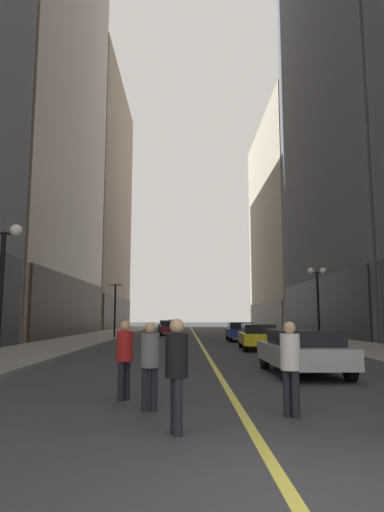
{
  "coord_description": "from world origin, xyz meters",
  "views": [
    {
      "loc": [
        -1.02,
        -4.09,
        1.69
      ],
      "look_at": [
        -0.54,
        24.24,
        5.59
      ],
      "focal_mm": 31.06,
      "sensor_mm": 36.0,
      "label": 1
    }
  ],
  "objects_px": {
    "car_silver": "(303,350)",
    "car_blue": "(240,331)",
    "street_lamp_left_far": "(115,297)",
    "street_lamp_right_mid": "(318,289)",
    "car_green": "(168,325)",
    "car_white": "(175,324)",
    "car_yellow": "(258,336)",
    "pedestrian_in_grey_suit": "(150,359)",
    "pedestrian_in_black_coat": "(177,366)",
    "street_lamp_left_near": "(2,263)",
    "car_maroon": "(170,327)",
    "pedestrian_in_white_shirt": "(290,361)",
    "pedestrian_in_red_jacket": "(125,354)"
  },
  "relations": [
    {
      "from": "car_silver",
      "to": "car_blue",
      "type": "xyz_separation_m",
      "value": [
        0.41,
        18.45,
        -0.0
      ]
    },
    {
      "from": "street_lamp_left_far",
      "to": "street_lamp_right_mid",
      "type": "height_order",
      "value": "same"
    },
    {
      "from": "car_green",
      "to": "car_white",
      "type": "relative_size",
      "value": 1.06
    },
    {
      "from": "car_yellow",
      "to": "street_lamp_right_mid",
      "type": "relative_size",
      "value": 0.99
    },
    {
      "from": "pedestrian_in_grey_suit",
      "to": "pedestrian_in_black_coat",
      "type": "height_order",
      "value": "pedestrian_in_black_coat"
    },
    {
      "from": "car_blue",
      "to": "pedestrian_in_black_coat",
      "type": "xyz_separation_m",
      "value": [
        -4.03,
        -25.0,
        0.25
      ]
    },
    {
      "from": "car_blue",
      "to": "pedestrian_in_black_coat",
      "type": "relative_size",
      "value": 2.63
    },
    {
      "from": "pedestrian_in_grey_suit",
      "to": "street_lamp_left_near",
      "type": "relative_size",
      "value": 0.36
    },
    {
      "from": "car_maroon",
      "to": "street_lamp_right_mid",
      "type": "bearing_deg",
      "value": -63.4
    },
    {
      "from": "car_maroon",
      "to": "pedestrian_in_grey_suit",
      "type": "relative_size",
      "value": 2.7
    },
    {
      "from": "car_white",
      "to": "street_lamp_left_far",
      "type": "relative_size",
      "value": 0.92
    },
    {
      "from": "car_maroon",
      "to": "car_white",
      "type": "xyz_separation_m",
      "value": [
        0.02,
        18.89,
        -0.0
      ]
    },
    {
      "from": "car_blue",
      "to": "street_lamp_left_far",
      "type": "distance_m",
      "value": 10.04
    },
    {
      "from": "pedestrian_in_black_coat",
      "to": "pedestrian_in_white_shirt",
      "type": "bearing_deg",
      "value": 28.91
    },
    {
      "from": "car_white",
      "to": "pedestrian_in_black_coat",
      "type": "distance_m",
      "value": 54.22
    },
    {
      "from": "street_lamp_left_far",
      "to": "pedestrian_in_white_shirt",
      "type": "bearing_deg",
      "value": -74.92
    },
    {
      "from": "car_green",
      "to": "pedestrian_in_grey_suit",
      "type": "distance_m",
      "value": 43.21
    },
    {
      "from": "car_white",
      "to": "street_lamp_left_near",
      "type": "bearing_deg",
      "value": -94.85
    },
    {
      "from": "pedestrian_in_red_jacket",
      "to": "street_lamp_left_far",
      "type": "bearing_deg",
      "value": 99.34
    },
    {
      "from": "car_green",
      "to": "car_silver",
      "type": "bearing_deg",
      "value": -82.01
    },
    {
      "from": "car_white",
      "to": "pedestrian_in_black_coat",
      "type": "relative_size",
      "value": 2.46
    },
    {
      "from": "car_green",
      "to": "car_white",
      "type": "distance_m",
      "value": 9.44
    },
    {
      "from": "pedestrian_in_black_coat",
      "to": "street_lamp_right_mid",
      "type": "height_order",
      "value": "street_lamp_right_mid"
    },
    {
      "from": "car_silver",
      "to": "pedestrian_in_black_coat",
      "type": "distance_m",
      "value": 7.49
    },
    {
      "from": "car_silver",
      "to": "car_white",
      "type": "relative_size",
      "value": 1.04
    },
    {
      "from": "car_maroon",
      "to": "car_green",
      "type": "xyz_separation_m",
      "value": [
        -0.53,
        9.47,
        0.0
      ]
    },
    {
      "from": "car_blue",
      "to": "pedestrian_in_grey_suit",
      "type": "bearing_deg",
      "value": -101.0
    },
    {
      "from": "car_green",
      "to": "street_lamp_left_near",
      "type": "height_order",
      "value": "street_lamp_left_near"
    },
    {
      "from": "car_green",
      "to": "pedestrian_in_black_coat",
      "type": "bearing_deg",
      "value": -87.77
    },
    {
      "from": "pedestrian_in_black_coat",
      "to": "street_lamp_left_near",
      "type": "xyz_separation_m",
      "value": [
        -5.26,
        6.34,
        2.29
      ]
    },
    {
      "from": "car_yellow",
      "to": "pedestrian_in_black_coat",
      "type": "xyz_separation_m",
      "value": [
        -3.92,
        -16.51,
        0.25
      ]
    },
    {
      "from": "pedestrian_in_white_shirt",
      "to": "pedestrian_in_black_coat",
      "type": "height_order",
      "value": "pedestrian_in_black_coat"
    },
    {
      "from": "pedestrian_in_red_jacket",
      "to": "car_blue",
      "type": "bearing_deg",
      "value": 76.98
    },
    {
      "from": "car_silver",
      "to": "pedestrian_in_black_coat",
      "type": "height_order",
      "value": "pedestrian_in_black_coat"
    },
    {
      "from": "car_maroon",
      "to": "pedestrian_in_red_jacket",
      "type": "bearing_deg",
      "value": -89.84
    },
    {
      "from": "car_maroon",
      "to": "street_lamp_right_mid",
      "type": "xyz_separation_m",
      "value": [
        8.75,
        -17.49,
        2.54
      ]
    },
    {
      "from": "pedestrian_in_white_shirt",
      "to": "pedestrian_in_grey_suit",
      "type": "xyz_separation_m",
      "value": [
        -2.46,
        0.52,
        -0.01
      ]
    },
    {
      "from": "car_green",
      "to": "pedestrian_in_red_jacket",
      "type": "distance_m",
      "value": 42.1
    },
    {
      "from": "car_silver",
      "to": "street_lamp_left_far",
      "type": "bearing_deg",
      "value": 112.65
    },
    {
      "from": "car_silver",
      "to": "street_lamp_right_mid",
      "type": "distance_m",
      "value": 12.2
    },
    {
      "from": "pedestrian_in_black_coat",
      "to": "street_lamp_right_mid",
      "type": "relative_size",
      "value": 0.38
    },
    {
      "from": "pedestrian_in_grey_suit",
      "to": "car_white",
      "type": "bearing_deg",
      "value": 90.75
    },
    {
      "from": "street_lamp_left_far",
      "to": "pedestrian_in_grey_suit",
      "type": "bearing_deg",
      "value": -79.75
    },
    {
      "from": "car_maroon",
      "to": "street_lamp_left_near",
      "type": "distance_m",
      "value": 29.36
    },
    {
      "from": "car_yellow",
      "to": "car_blue",
      "type": "bearing_deg",
      "value": 89.23
    },
    {
      "from": "car_silver",
      "to": "pedestrian_in_red_jacket",
      "type": "bearing_deg",
      "value": -140.83
    },
    {
      "from": "pedestrian_in_white_shirt",
      "to": "street_lamp_right_mid",
      "type": "relative_size",
      "value": 0.36
    },
    {
      "from": "car_blue",
      "to": "street_lamp_left_far",
      "type": "height_order",
      "value": "street_lamp_left_far"
    },
    {
      "from": "pedestrian_in_black_coat",
      "to": "street_lamp_right_mid",
      "type": "bearing_deg",
      "value": 67.09
    },
    {
      "from": "car_yellow",
      "to": "car_blue",
      "type": "xyz_separation_m",
      "value": [
        0.11,
        8.49,
        0.0
      ]
    }
  ]
}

